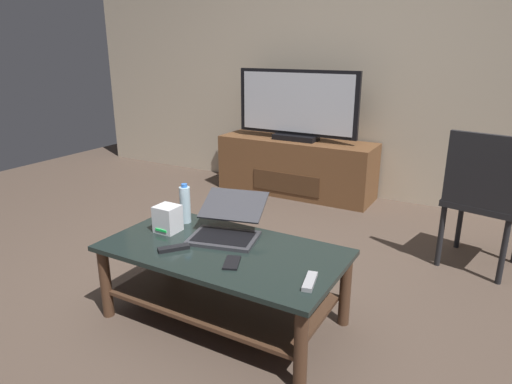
{
  "coord_description": "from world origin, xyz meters",
  "views": [
    {
      "loc": [
        1.34,
        -1.9,
        1.41
      ],
      "look_at": [
        0.06,
        0.37,
        0.57
      ],
      "focal_mm": 31.73,
      "sensor_mm": 36.0,
      "label": 1
    }
  ],
  "objects_px": {
    "tv_remote": "(174,248)",
    "soundbar_remote": "(310,281)",
    "dining_chair": "(483,195)",
    "laptop": "(228,224)",
    "router_box": "(168,219)",
    "media_cabinet": "(296,167)",
    "coffee_table": "(223,271)",
    "water_bottle_near": "(185,204)",
    "television": "(297,107)",
    "cell_phone": "(232,263)"
  },
  "relations": [
    {
      "from": "tv_remote",
      "to": "soundbar_remote",
      "type": "relative_size",
      "value": 1.0
    },
    {
      "from": "dining_chair",
      "to": "laptop",
      "type": "xyz_separation_m",
      "value": [
        -1.18,
        -1.15,
        -0.03
      ]
    },
    {
      "from": "laptop",
      "to": "router_box",
      "type": "relative_size",
      "value": 3.36
    },
    {
      "from": "media_cabinet",
      "to": "dining_chair",
      "type": "height_order",
      "value": "dining_chair"
    },
    {
      "from": "laptop",
      "to": "router_box",
      "type": "bearing_deg",
      "value": -158.55
    },
    {
      "from": "coffee_table",
      "to": "router_box",
      "type": "height_order",
      "value": "router_box"
    },
    {
      "from": "router_box",
      "to": "tv_remote",
      "type": "distance_m",
      "value": 0.27
    },
    {
      "from": "water_bottle_near",
      "to": "tv_remote",
      "type": "relative_size",
      "value": 1.47
    },
    {
      "from": "media_cabinet",
      "to": "tv_remote",
      "type": "distance_m",
      "value": 2.39
    },
    {
      "from": "coffee_table",
      "to": "router_box",
      "type": "xyz_separation_m",
      "value": [
        -0.39,
        0.04,
        0.2
      ]
    },
    {
      "from": "media_cabinet",
      "to": "coffee_table",
      "type": "bearing_deg",
      "value": -74.75
    },
    {
      "from": "water_bottle_near",
      "to": "coffee_table",
      "type": "bearing_deg",
      "value": -26.72
    },
    {
      "from": "water_bottle_near",
      "to": "media_cabinet",
      "type": "bearing_deg",
      "value": 96.04
    },
    {
      "from": "coffee_table",
      "to": "laptop",
      "type": "bearing_deg",
      "value": 113.82
    },
    {
      "from": "laptop",
      "to": "water_bottle_near",
      "type": "relative_size",
      "value": 2.13
    },
    {
      "from": "television",
      "to": "water_bottle_near",
      "type": "bearing_deg",
      "value": -83.9
    },
    {
      "from": "laptop",
      "to": "tv_remote",
      "type": "xyz_separation_m",
      "value": [
        -0.13,
        -0.3,
        -0.05
      ]
    },
    {
      "from": "television",
      "to": "router_box",
      "type": "distance_m",
      "value": 2.2
    },
    {
      "from": "media_cabinet",
      "to": "router_box",
      "type": "height_order",
      "value": "router_box"
    },
    {
      "from": "television",
      "to": "router_box",
      "type": "bearing_deg",
      "value": -84.35
    },
    {
      "from": "coffee_table",
      "to": "water_bottle_near",
      "type": "xyz_separation_m",
      "value": [
        -0.39,
        0.2,
        0.24
      ]
    },
    {
      "from": "television",
      "to": "water_bottle_near",
      "type": "distance_m",
      "value": 2.03
    },
    {
      "from": "television",
      "to": "dining_chair",
      "type": "relative_size",
      "value": 1.32
    },
    {
      "from": "laptop",
      "to": "cell_phone",
      "type": "relative_size",
      "value": 3.6
    },
    {
      "from": "coffee_table",
      "to": "router_box",
      "type": "relative_size",
      "value": 8.32
    },
    {
      "from": "tv_remote",
      "to": "router_box",
      "type": "bearing_deg",
      "value": 173.79
    },
    {
      "from": "tv_remote",
      "to": "television",
      "type": "bearing_deg",
      "value": 137.39
    },
    {
      "from": "television",
      "to": "laptop",
      "type": "bearing_deg",
      "value": -75.32
    },
    {
      "from": "water_bottle_near",
      "to": "tv_remote",
      "type": "height_order",
      "value": "water_bottle_near"
    },
    {
      "from": "dining_chair",
      "to": "soundbar_remote",
      "type": "distance_m",
      "value": 1.54
    },
    {
      "from": "media_cabinet",
      "to": "soundbar_remote",
      "type": "relative_size",
      "value": 9.67
    },
    {
      "from": "coffee_table",
      "to": "tv_remote",
      "type": "relative_size",
      "value": 7.78
    },
    {
      "from": "water_bottle_near",
      "to": "tv_remote",
      "type": "distance_m",
      "value": 0.4
    },
    {
      "from": "water_bottle_near",
      "to": "television",
      "type": "bearing_deg",
      "value": 96.1
    },
    {
      "from": "television",
      "to": "tv_remote",
      "type": "xyz_separation_m",
      "value": [
        0.4,
        -2.33,
        -0.43
      ]
    },
    {
      "from": "coffee_table",
      "to": "soundbar_remote",
      "type": "bearing_deg",
      "value": -12.08
    },
    {
      "from": "router_box",
      "to": "cell_phone",
      "type": "bearing_deg",
      "value": -16.96
    },
    {
      "from": "laptop",
      "to": "tv_remote",
      "type": "distance_m",
      "value": 0.34
    },
    {
      "from": "tv_remote",
      "to": "soundbar_remote",
      "type": "xyz_separation_m",
      "value": [
        0.74,
        0.03,
        0.0
      ]
    },
    {
      "from": "router_box",
      "to": "cell_phone",
      "type": "relative_size",
      "value": 1.07
    },
    {
      "from": "media_cabinet",
      "to": "cell_phone",
      "type": "bearing_deg",
      "value": -72.45
    },
    {
      "from": "router_box",
      "to": "tv_remote",
      "type": "relative_size",
      "value": 0.94
    },
    {
      "from": "cell_phone",
      "to": "dining_chair",
      "type": "bearing_deg",
      "value": 32.67
    },
    {
      "from": "water_bottle_near",
      "to": "cell_phone",
      "type": "height_order",
      "value": "water_bottle_near"
    },
    {
      "from": "television",
      "to": "dining_chair",
      "type": "xyz_separation_m",
      "value": [
        1.71,
        -0.88,
        -0.35
      ]
    },
    {
      "from": "laptop",
      "to": "coffee_table",
      "type": "bearing_deg",
      "value": -66.18
    },
    {
      "from": "coffee_table",
      "to": "laptop",
      "type": "distance_m",
      "value": 0.26
    },
    {
      "from": "laptop",
      "to": "router_box",
      "type": "distance_m",
      "value": 0.34
    },
    {
      "from": "cell_phone",
      "to": "router_box",
      "type": "bearing_deg",
      "value": 139.85
    },
    {
      "from": "television",
      "to": "router_box",
      "type": "relative_size",
      "value": 8.12
    }
  ]
}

